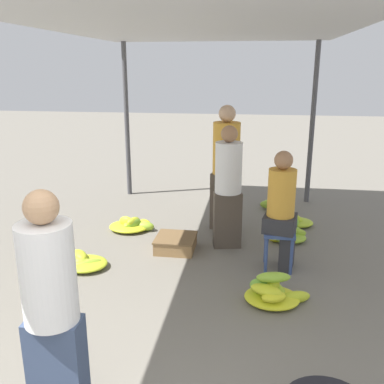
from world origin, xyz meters
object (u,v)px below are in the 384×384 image
at_px(banana_pile_left_0, 132,225).
at_px(banana_pile_left_2, 82,262).
at_px(vendor_seated, 283,209).
at_px(banana_pile_right_0, 276,205).
at_px(shopper_walking_mid, 228,186).
at_px(banana_pile_right_3, 288,235).
at_px(shopper_walking_far, 226,167).
at_px(banana_pile_right_1, 273,293).
at_px(vendor_foreground, 52,308).
at_px(banana_pile_right_2, 295,221).
at_px(stool, 279,238).
at_px(crate_near, 176,243).

xyz_separation_m(banana_pile_left_0, banana_pile_left_2, (-0.24, -1.22, -0.01)).
xyz_separation_m(vendor_seated, banana_pile_right_0, (0.04, 2.13, -0.64)).
bearing_deg(shopper_walking_mid, banana_pile_right_3, 22.86).
bearing_deg(banana_pile_left_0, shopper_walking_far, 10.93).
bearing_deg(banana_pile_left_2, banana_pile_right_0, 47.10).
bearing_deg(banana_pile_right_1, vendor_foreground, -130.72).
relative_size(vendor_foreground, banana_pile_right_2, 3.08).
bearing_deg(banana_pile_right_2, banana_pile_right_3, -103.56).
bearing_deg(banana_pile_right_3, vendor_seated, -99.74).
height_order(banana_pile_right_0, banana_pile_right_2, banana_pile_right_0).
xyz_separation_m(banana_pile_right_0, banana_pile_right_1, (-0.14, -2.90, 0.03)).
xyz_separation_m(vendor_foreground, vendor_seated, (1.51, 2.40, -0.09)).
xyz_separation_m(vendor_seated, banana_pile_left_2, (-2.23, -0.31, -0.65)).
bearing_deg(vendor_seated, vendor_foreground, -122.10).
bearing_deg(vendor_foreground, banana_pile_right_0, 71.14).
bearing_deg(stool, shopper_walking_mid, 138.64).
distance_m(banana_pile_left_0, banana_pile_right_3, 2.14).
relative_size(banana_pile_left_0, shopper_walking_mid, 0.42).
distance_m(banana_pile_left_2, shopper_walking_mid, 1.95).
xyz_separation_m(banana_pile_left_0, banana_pile_right_3, (2.14, -0.04, -0.00)).
bearing_deg(banana_pile_left_2, vendor_seated, 7.94).
bearing_deg(banana_pile_left_2, banana_pile_left_0, 78.88).
height_order(banana_pile_left_0, banana_pile_right_2, banana_pile_left_0).
bearing_deg(vendor_foreground, stool, 58.20).
bearing_deg(crate_near, banana_pile_right_0, 54.24).
xyz_separation_m(banana_pile_right_3, shopper_walking_mid, (-0.78, -0.33, 0.73)).
height_order(banana_pile_left_0, banana_pile_right_3, banana_pile_left_0).
distance_m(banana_pile_left_0, banana_pile_right_0, 2.37).
height_order(stool, crate_near, stool).
xyz_separation_m(banana_pile_left_2, banana_pile_right_1, (2.13, -0.45, 0.04)).
xyz_separation_m(banana_pile_right_1, crate_near, (-1.16, 1.09, -0.02)).
height_order(banana_pile_left_0, banana_pile_right_0, banana_pile_left_0).
bearing_deg(vendor_seated, banana_pile_left_0, 155.47).
relative_size(banana_pile_left_0, banana_pile_right_0, 1.23).
relative_size(banana_pile_right_1, shopper_walking_far, 0.38).
distance_m(banana_pile_right_2, crate_near, 1.90).
height_order(banana_pile_left_2, banana_pile_right_2, banana_pile_left_2).
bearing_deg(vendor_foreground, banana_pile_right_1, 49.28).
height_order(vendor_foreground, banana_pile_right_1, vendor_foreground).
distance_m(vendor_seated, banana_pile_left_2, 2.34).
relative_size(banana_pile_left_0, banana_pile_right_2, 1.28).
relative_size(banana_pile_right_0, shopper_walking_far, 0.30).
relative_size(banana_pile_left_2, banana_pile_right_0, 1.15).
bearing_deg(shopper_walking_far, banana_pile_left_0, -169.07).
relative_size(stool, banana_pile_right_0, 0.87).
relative_size(banana_pile_left_2, banana_pile_right_2, 1.21).
xyz_separation_m(vendor_foreground, banana_pile_right_0, (1.55, 4.53, -0.73)).
distance_m(banana_pile_right_0, banana_pile_right_2, 0.74).
bearing_deg(stool, vendor_foreground, -121.80).
height_order(vendor_foreground, banana_pile_left_2, vendor_foreground).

